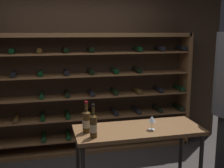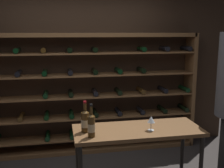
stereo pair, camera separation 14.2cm
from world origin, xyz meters
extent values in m
cube|color=#3D2B1E|center=(0.00, 1.64, 1.40)|extent=(4.98, 0.10, 2.79)
cube|color=brown|center=(1.79, 1.43, 0.93)|extent=(0.06, 0.32, 1.86)
cube|color=brown|center=(0.20, 1.43, 1.83)|extent=(3.19, 0.32, 0.06)
cube|color=brown|center=(0.20, 1.43, 0.03)|extent=(3.19, 0.32, 0.06)
cube|color=brown|center=(0.20, 1.43, 0.23)|extent=(3.11, 0.32, 0.02)
cylinder|color=black|center=(-0.55, 1.43, 0.29)|extent=(0.08, 0.30, 0.08)
cylinder|color=black|center=(-0.18, 1.43, 0.29)|extent=(0.08, 0.30, 0.08)
cylinder|color=black|center=(0.20, 1.43, 0.29)|extent=(0.08, 0.30, 0.08)
cylinder|color=#4C3314|center=(0.57, 1.43, 0.29)|extent=(0.08, 0.30, 0.08)
cylinder|color=black|center=(0.94, 1.43, 0.29)|extent=(0.08, 0.30, 0.08)
cylinder|color=black|center=(1.32, 1.43, 0.29)|extent=(0.08, 0.30, 0.08)
cylinder|color=black|center=(1.69, 1.43, 0.29)|extent=(0.08, 0.30, 0.08)
cube|color=brown|center=(0.20, 1.43, 0.56)|extent=(3.11, 0.32, 0.02)
cylinder|color=#4C3314|center=(-0.92, 1.43, 0.62)|extent=(0.08, 0.30, 0.08)
cylinder|color=black|center=(-0.55, 1.43, 0.62)|extent=(0.08, 0.30, 0.08)
cylinder|color=black|center=(-0.18, 1.43, 0.62)|extent=(0.08, 0.30, 0.08)
cylinder|color=black|center=(0.20, 1.43, 0.62)|extent=(0.08, 0.30, 0.08)
cylinder|color=black|center=(0.57, 1.43, 0.62)|extent=(0.08, 0.30, 0.08)
cylinder|color=black|center=(0.94, 1.43, 0.62)|extent=(0.08, 0.30, 0.08)
cylinder|color=black|center=(1.32, 1.43, 0.62)|extent=(0.08, 0.30, 0.08)
cylinder|color=black|center=(1.69, 1.43, 0.62)|extent=(0.08, 0.30, 0.08)
cube|color=brown|center=(0.20, 1.43, 0.90)|extent=(3.11, 0.32, 0.02)
cylinder|color=black|center=(-0.55, 1.43, 0.95)|extent=(0.08, 0.30, 0.08)
cylinder|color=black|center=(-0.18, 1.43, 0.95)|extent=(0.08, 0.30, 0.08)
cylinder|color=black|center=(0.20, 1.43, 0.95)|extent=(0.08, 0.30, 0.08)
cylinder|color=black|center=(0.57, 1.43, 0.95)|extent=(0.08, 0.30, 0.08)
cylinder|color=#4C3314|center=(0.94, 1.43, 0.95)|extent=(0.08, 0.30, 0.08)
cylinder|color=black|center=(1.32, 1.43, 0.95)|extent=(0.08, 0.30, 0.08)
cylinder|color=black|center=(1.69, 1.43, 0.95)|extent=(0.08, 0.30, 0.08)
cube|color=brown|center=(0.20, 1.43, 1.23)|extent=(3.11, 0.32, 0.02)
cylinder|color=black|center=(-0.92, 1.43, 1.28)|extent=(0.08, 0.30, 0.08)
cylinder|color=black|center=(-0.55, 1.43, 1.28)|extent=(0.08, 0.30, 0.08)
cylinder|color=black|center=(-0.18, 1.43, 1.28)|extent=(0.08, 0.30, 0.08)
cylinder|color=black|center=(0.20, 1.43, 1.28)|extent=(0.08, 0.30, 0.08)
cylinder|color=black|center=(0.57, 1.43, 1.28)|extent=(0.08, 0.30, 0.08)
cylinder|color=black|center=(0.94, 1.43, 1.28)|extent=(0.08, 0.30, 0.08)
cube|color=brown|center=(0.20, 1.43, 1.56)|extent=(3.11, 0.32, 0.02)
cylinder|color=black|center=(-0.92, 1.43, 1.62)|extent=(0.08, 0.30, 0.08)
cylinder|color=#4C3314|center=(-0.55, 1.43, 1.62)|extent=(0.08, 0.30, 0.08)
cylinder|color=black|center=(-0.18, 1.43, 1.62)|extent=(0.08, 0.30, 0.08)
cylinder|color=black|center=(0.20, 1.43, 1.62)|extent=(0.08, 0.30, 0.08)
cylinder|color=black|center=(0.94, 1.43, 1.62)|extent=(0.08, 0.30, 0.08)
cylinder|color=black|center=(1.32, 1.43, 1.62)|extent=(0.08, 0.30, 0.08)
cylinder|color=black|center=(1.69, 1.43, 1.62)|extent=(0.08, 0.30, 0.08)
cube|color=brown|center=(0.46, -0.07, 0.85)|extent=(1.36, 0.55, 0.04)
cylinder|color=black|center=(-0.17, 0.15, 0.42)|extent=(0.04, 0.04, 0.83)
cylinder|color=black|center=(1.09, 0.15, 0.42)|extent=(0.04, 0.04, 0.83)
cylinder|color=#4C3314|center=(-0.10, -0.06, 0.97)|extent=(0.08, 0.08, 0.21)
cone|color=#4C3314|center=(-0.10, -0.06, 1.09)|extent=(0.08, 0.08, 0.03)
cylinder|color=#4C3314|center=(-0.10, -0.06, 1.14)|extent=(0.03, 0.03, 0.07)
cylinder|color=maroon|center=(-0.10, -0.06, 1.18)|extent=(0.03, 0.03, 0.02)
cylinder|color=#C6B28C|center=(-0.10, -0.06, 0.96)|extent=(0.08, 0.08, 0.08)
cylinder|color=#4C3314|center=(-0.05, -0.22, 0.98)|extent=(0.07, 0.07, 0.21)
cone|color=#4C3314|center=(-0.05, -0.22, 1.09)|extent=(0.07, 0.07, 0.03)
cylinder|color=#4C3314|center=(-0.05, -0.22, 1.14)|extent=(0.03, 0.03, 0.08)
cylinder|color=black|center=(-0.05, -0.22, 1.19)|extent=(0.03, 0.03, 0.02)
cylinder|color=#C6B28C|center=(-0.05, -0.22, 0.97)|extent=(0.07, 0.07, 0.08)
cylinder|color=silver|center=(0.58, -0.15, 0.87)|extent=(0.07, 0.07, 0.00)
cylinder|color=silver|center=(0.58, -0.15, 0.92)|extent=(0.01, 0.01, 0.08)
cone|color=silver|center=(0.58, -0.15, 0.99)|extent=(0.08, 0.08, 0.07)
cylinder|color=#590A14|center=(0.58, -0.15, 0.98)|extent=(0.04, 0.04, 0.02)
camera|label=1|loc=(-0.47, -2.74, 1.88)|focal=44.44mm
camera|label=2|loc=(-0.34, -2.77, 1.88)|focal=44.44mm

